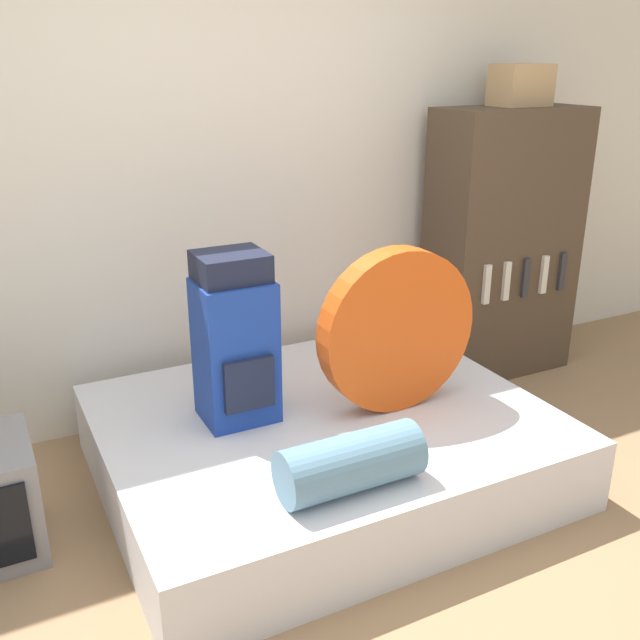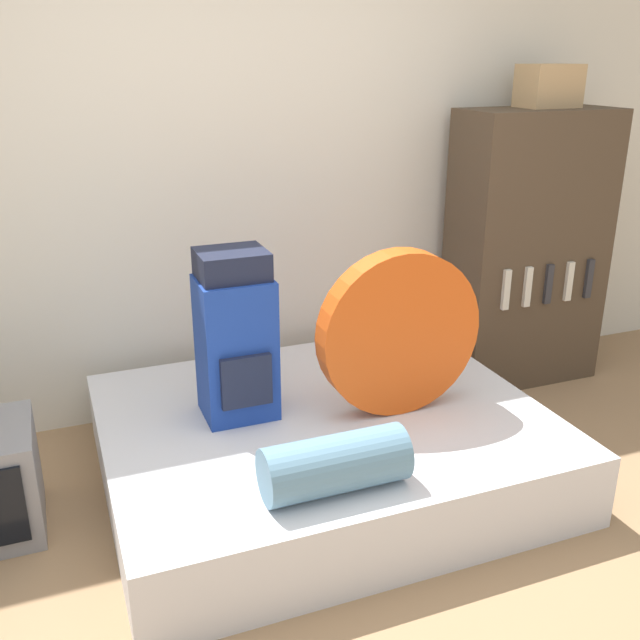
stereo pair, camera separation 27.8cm
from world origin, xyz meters
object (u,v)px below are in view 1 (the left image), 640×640
tent_bag (397,330)px  backpack (235,341)px  sleeping_roll (350,463)px  cardboard_box (521,85)px  bookshelf (502,245)px

tent_bag → backpack: bearing=161.7°
sleeping_roll → cardboard_box: 2.49m
tent_bag → sleeping_roll: (-0.51, -0.49, -0.26)m
backpack → bookshelf: 1.93m
cardboard_box → backpack: bearing=-165.0°
sleeping_roll → bookshelf: bearing=35.2°
bookshelf → cardboard_box: (0.06, 0.03, 0.90)m
bookshelf → cardboard_box: 0.90m
bookshelf → cardboard_box: bearing=31.1°
sleeping_roll → bookshelf: 2.11m
backpack → cardboard_box: bearing=15.0°
backpack → tent_bag: 0.71m
tent_bag → cardboard_box: (1.25, 0.74, 0.99)m
sleeping_roll → bookshelf: bookshelf is taller
tent_bag → bookshelf: (1.19, 0.71, 0.08)m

